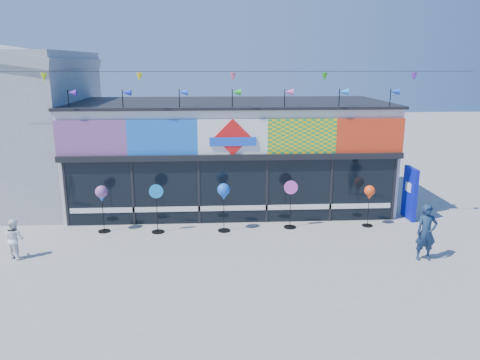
{
  "coord_description": "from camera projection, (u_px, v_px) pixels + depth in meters",
  "views": [
    {
      "loc": [
        -0.65,
        -12.47,
        5.61
      ],
      "look_at": [
        0.17,
        2.0,
        1.93
      ],
      "focal_mm": 35.0,
      "sensor_mm": 36.0,
      "label": 1
    }
  ],
  "objects": [
    {
      "name": "spinner_2",
      "position": [
        224.0,
        193.0,
        15.62
      ],
      "size": [
        0.42,
        0.42,
        1.67
      ],
      "color": "black",
      "rests_on": "ground"
    },
    {
      "name": "ground",
      "position": [
        238.0,
        262.0,
        13.48
      ],
      "size": [
        80.0,
        80.0,
        0.0
      ],
      "primitive_type": "plane",
      "color": "gray",
      "rests_on": "ground"
    },
    {
      "name": "spinner_0",
      "position": [
        102.0,
        195.0,
        15.56
      ],
      "size": [
        0.41,
        0.41,
        1.61
      ],
      "color": "black",
      "rests_on": "ground"
    },
    {
      "name": "blue_sign",
      "position": [
        410.0,
        193.0,
        17.0
      ],
      "size": [
        0.19,
        0.96,
        1.92
      ],
      "rotation": [
        0.0,
        0.0,
        0.03
      ],
      "color": "#0B14AB",
      "rests_on": "ground"
    },
    {
      "name": "kite_shop",
      "position": [
        230.0,
        153.0,
        18.73
      ],
      "size": [
        16.0,
        5.7,
        5.31
      ],
      "color": "silver",
      "rests_on": "ground"
    },
    {
      "name": "adult_man",
      "position": [
        426.0,
        233.0,
        13.45
      ],
      "size": [
        0.61,
        0.4,
        1.67
      ],
      "primitive_type": "imported",
      "rotation": [
        0.0,
        0.0,
        -0.01
      ],
      "color": "#172947",
      "rests_on": "ground"
    },
    {
      "name": "child",
      "position": [
        14.0,
        239.0,
        13.62
      ],
      "size": [
        0.67,
        0.56,
        1.19
      ],
      "primitive_type": "imported",
      "rotation": [
        0.0,
        0.0,
        2.66
      ],
      "color": "white",
      "rests_on": "ground"
    },
    {
      "name": "spinner_3",
      "position": [
        290.0,
        203.0,
        16.06
      ],
      "size": [
        0.47,
        0.43,
        1.68
      ],
      "color": "black",
      "rests_on": "ground"
    },
    {
      "name": "spinner_1",
      "position": [
        157.0,
        207.0,
        15.61
      ],
      "size": [
        0.47,
        0.43,
        1.67
      ],
      "color": "black",
      "rests_on": "ground"
    },
    {
      "name": "spinner_4",
      "position": [
        369.0,
        194.0,
        16.14
      ],
      "size": [
        0.37,
        0.37,
        1.47
      ],
      "color": "black",
      "rests_on": "ground"
    }
  ]
}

